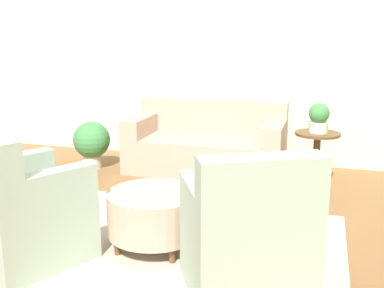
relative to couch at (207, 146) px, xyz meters
The scene contains 10 objects.
ground_plane 2.22m from the couch, 86.36° to the right, with size 16.00×16.00×0.00m, color brown.
wall_back 1.27m from the couch, 78.21° to the left, with size 9.60×0.12×2.80m.
rug 2.22m from the couch, 86.36° to the right, with size 3.10×2.06×0.01m.
couch is the anchor object (origin of this frame).
armchair_left 2.87m from the couch, 104.67° to the right, with size 1.03×1.03×1.03m.
armchair_right 2.96m from the couch, 70.09° to the right, with size 1.03×1.03×1.03m.
ottoman_table 2.26m from the couch, 86.22° to the right, with size 0.77×0.77×0.47m.
side_table 1.40m from the couch, ahead, with size 0.51×0.51×0.63m.
potted_plant_on_side_table 1.48m from the couch, ahead, with size 0.23×0.23×0.34m.
potted_plant_floor 1.52m from the couch, 167.56° to the right, with size 0.48×0.48×0.62m.
Camera 1 is at (1.29, -3.29, 1.71)m, focal length 42.00 mm.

